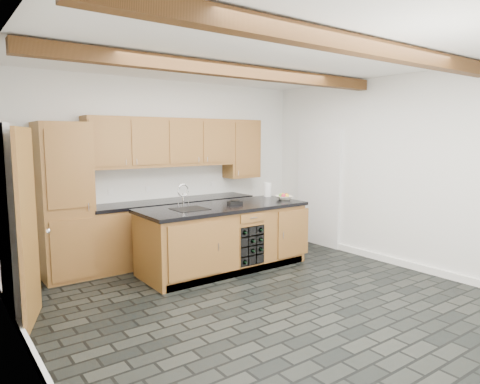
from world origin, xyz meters
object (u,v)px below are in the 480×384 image
at_px(fruit_bowl, 284,198).
at_px(paper_towel, 268,190).
at_px(island, 224,237).
at_px(kitchen_scale, 235,202).

xyz_separation_m(fruit_bowl, paper_towel, (0.04, 0.45, 0.08)).
height_order(island, fruit_bowl, fruit_bowl).
relative_size(fruit_bowl, paper_towel, 1.12).
distance_m(kitchen_scale, paper_towel, 1.02).
relative_size(island, fruit_bowl, 9.59).
bearing_deg(island, fruit_bowl, -4.57).
bearing_deg(fruit_bowl, kitchen_scale, 175.62).
relative_size(kitchen_scale, paper_towel, 0.95).
bearing_deg(paper_towel, fruit_bowl, -95.06).
bearing_deg(paper_towel, kitchen_scale, -157.77).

